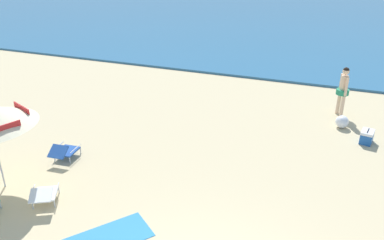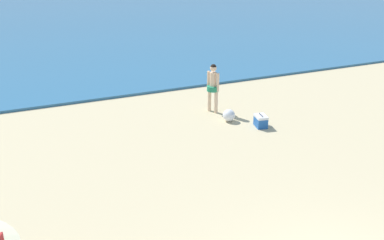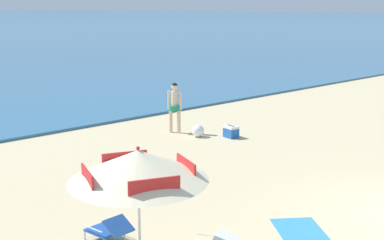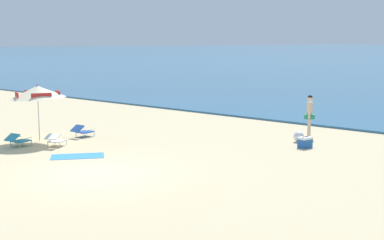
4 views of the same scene
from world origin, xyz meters
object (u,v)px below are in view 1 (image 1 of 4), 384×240
object	(u,v)px
lounge_chair_beside_umbrella	(64,151)
cooler_box	(367,137)
beach_towel	(108,238)
person_standing_near_shore	(343,88)
lounge_chair_facing_sea	(44,194)
beach_ball	(342,122)

from	to	relation	value
lounge_chair_beside_umbrella	cooler_box	distance (m)	9.06
lounge_chair_beside_umbrella	beach_towel	xyz separation A→B (m)	(2.86, -2.40, -0.26)
person_standing_near_shore	cooler_box	size ratio (longest dim) A/B	3.20
lounge_chair_facing_sea	person_standing_near_shore	world-z (taller)	person_standing_near_shore
lounge_chair_beside_umbrella	beach_towel	size ratio (longest dim) A/B	0.52
beach_ball	lounge_chair_beside_umbrella	bearing A→B (deg)	-146.00
lounge_chair_beside_umbrella	beach_ball	bearing A→B (deg)	34.00
lounge_chair_beside_umbrella	cooler_box	size ratio (longest dim) A/B	1.69
cooler_box	beach_ball	world-z (taller)	cooler_box
lounge_chair_facing_sea	beach_towel	size ratio (longest dim) A/B	0.56
lounge_chair_beside_umbrella	person_standing_near_shore	size ratio (longest dim) A/B	0.53
lounge_chair_facing_sea	beach_ball	size ratio (longest dim) A/B	2.37
lounge_chair_beside_umbrella	beach_towel	distance (m)	3.75
lounge_chair_facing_sea	cooler_box	distance (m)	9.39
beach_ball	beach_towel	bearing A→B (deg)	-121.35
cooler_box	beach_towel	xyz separation A→B (m)	(-5.22, -6.50, -0.20)
lounge_chair_facing_sea	person_standing_near_shore	size ratio (longest dim) A/B	0.57
lounge_chair_facing_sea	beach_towel	distance (m)	2.09
person_standing_near_shore	cooler_box	xyz separation A→B (m)	(0.85, -1.89, -0.82)
cooler_box	beach_ball	distance (m)	1.13
lounge_chair_beside_umbrella	beach_towel	bearing A→B (deg)	-39.99
beach_ball	beach_towel	xyz separation A→B (m)	(-4.48, -7.35, -0.21)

